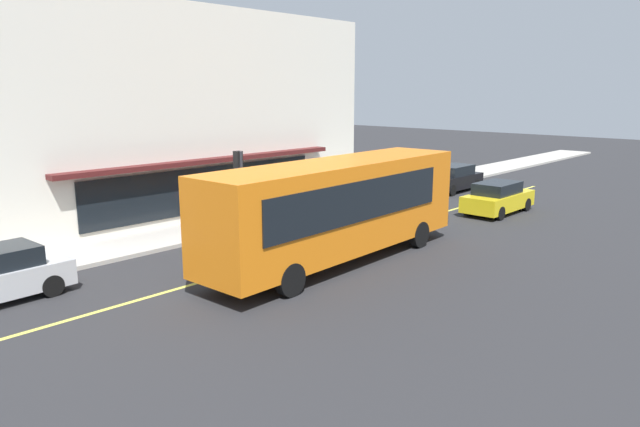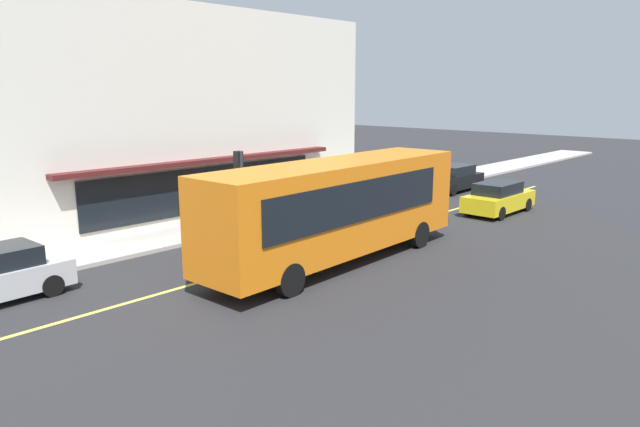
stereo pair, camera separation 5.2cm
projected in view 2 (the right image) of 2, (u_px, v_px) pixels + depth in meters
The scene contains 9 objects.
ground at pixel (346, 240), 22.86m from camera, with size 120.00×120.00×0.00m, color #28282B.
sidewalk at pixel (258, 218), 26.42m from camera, with size 80.00×2.85×0.15m, color #B2ADA3.
lane_centre_stripe at pixel (346, 240), 22.86m from camera, with size 36.00×0.16×0.01m, color #D8D14C.
storefront_building at pixel (154, 113), 28.17m from camera, with size 20.28×9.31×9.47m.
bus at pixel (338, 206), 19.62m from camera, with size 11.21×2.92×3.50m.
traffic_light at pixel (239, 170), 24.20m from camera, with size 0.30×0.52×3.20m.
car_yellow at pixel (498, 198), 27.78m from camera, with size 4.30×1.86×1.52m.
car_black at pixel (453, 179), 33.87m from camera, with size 4.32×1.89×1.52m.
pedestrian_by_curb at pixel (206, 201), 24.51m from camera, with size 0.34×0.34×1.80m.
Camera 2 is at (-16.85, -14.38, 5.84)m, focal length 32.34 mm.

